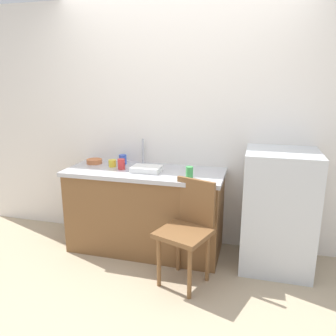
% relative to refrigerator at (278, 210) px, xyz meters
% --- Properties ---
extents(ground_plane, '(8.00, 8.00, 0.00)m').
position_rel_refrigerator_xyz_m(ground_plane, '(-1.00, -0.65, -0.55)').
color(ground_plane, tan).
extents(back_wall, '(4.80, 0.10, 2.49)m').
position_rel_refrigerator_xyz_m(back_wall, '(-1.00, 0.35, 0.69)').
color(back_wall, white).
rests_on(back_wall, ground_plane).
extents(cabinet_base, '(1.51, 0.60, 0.80)m').
position_rel_refrigerator_xyz_m(cabinet_base, '(-1.28, -0.00, -0.15)').
color(cabinet_base, brown).
rests_on(cabinet_base, ground_plane).
extents(countertop, '(1.55, 0.64, 0.04)m').
position_rel_refrigerator_xyz_m(countertop, '(-1.28, -0.00, 0.27)').
color(countertop, '#B7B7BC').
rests_on(countertop, cabinet_base).
extents(faucet, '(0.02, 0.02, 0.26)m').
position_rel_refrigerator_xyz_m(faucet, '(-1.38, 0.25, 0.42)').
color(faucet, '#B7B7BC').
rests_on(faucet, countertop).
extents(refrigerator, '(0.63, 0.59, 1.10)m').
position_rel_refrigerator_xyz_m(refrigerator, '(0.00, 0.00, 0.00)').
color(refrigerator, silver).
rests_on(refrigerator, ground_plane).
extents(chair, '(0.51, 0.51, 0.89)m').
position_rel_refrigerator_xyz_m(chair, '(-0.74, -0.46, -0.05)').
color(chair, brown).
rests_on(chair, ground_plane).
extents(dish_tray, '(0.28, 0.20, 0.05)m').
position_rel_refrigerator_xyz_m(dish_tray, '(-1.24, -0.05, 0.32)').
color(dish_tray, white).
rests_on(dish_tray, countertop).
extents(terracotta_bowl, '(0.16, 0.16, 0.05)m').
position_rel_refrigerator_xyz_m(terracotta_bowl, '(-1.88, 0.11, 0.31)').
color(terracotta_bowl, '#C67042').
rests_on(terracotta_bowl, countertop).
extents(cup_yellow, '(0.08, 0.08, 0.07)m').
position_rel_refrigerator_xyz_m(cup_yellow, '(-1.64, 0.03, 0.33)').
color(cup_yellow, yellow).
rests_on(cup_yellow, countertop).
extents(cup_red, '(0.07, 0.07, 0.10)m').
position_rel_refrigerator_xyz_m(cup_red, '(-1.51, -0.04, 0.34)').
color(cup_red, red).
rests_on(cup_red, countertop).
extents(cup_green, '(0.07, 0.07, 0.11)m').
position_rel_refrigerator_xyz_m(cup_green, '(-0.79, -0.17, 0.35)').
color(cup_green, green).
rests_on(cup_green, countertop).
extents(cup_blue, '(0.08, 0.08, 0.10)m').
position_rel_refrigerator_xyz_m(cup_blue, '(-1.58, 0.17, 0.34)').
color(cup_blue, blue).
rests_on(cup_blue, countertop).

